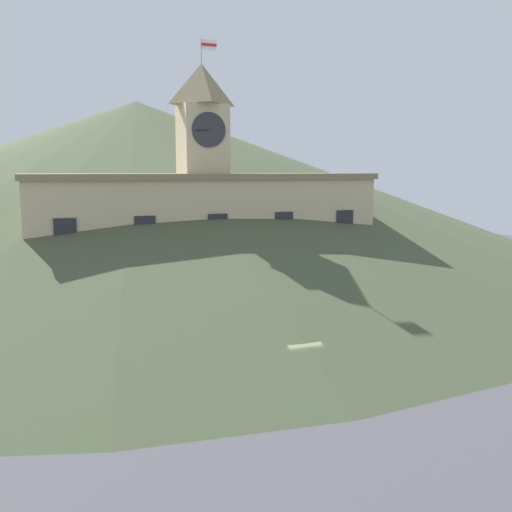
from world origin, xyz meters
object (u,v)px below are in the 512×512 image
object	(u,v)px
street_lamp_left	(162,288)
street_lamp_center	(288,278)
car_red_sedan	(319,330)
car_green_wagon	(130,345)
car_white_taxi	(385,310)
car_gray_pickup	(419,329)
pedestrian	(256,316)
car_blue_van	(204,324)

from	to	relation	value
street_lamp_left	street_lamp_center	size ratio (longest dim) A/B	0.97
car_red_sedan	street_lamp_center	bearing A→B (deg)	89.57
car_green_wagon	car_white_taxi	world-z (taller)	car_green_wagon
car_gray_pickup	pedestrian	size ratio (longest dim) A/B	3.01
car_gray_pickup	car_white_taxi	bearing A→B (deg)	79.59
street_lamp_left	car_white_taxi	bearing A→B (deg)	-12.48
street_lamp_center	car_blue_van	distance (m)	11.07
street_lamp_left	street_lamp_center	distance (m)	12.53
car_white_taxi	pedestrian	bearing A→B (deg)	1.12
street_lamp_center	car_red_sedan	bearing A→B (deg)	-96.19
street_lamp_center	car_gray_pickup	world-z (taller)	street_lamp_center
street_lamp_left	car_gray_pickup	size ratio (longest dim) A/B	0.91
car_blue_van	street_lamp_center	bearing A→B (deg)	-150.45
street_lamp_center	car_gray_pickup	distance (m)	13.84
car_gray_pickup	car_red_sedan	bearing A→B (deg)	157.85
car_blue_van	car_green_wagon	bearing A→B (deg)	29.69
car_white_taxi	car_red_sedan	world-z (taller)	car_white_taxi
car_gray_pickup	pedestrian	xyz separation A→B (m)	(-11.58, 8.29, 0.15)
street_lamp_left	pedestrian	xyz separation A→B (m)	(7.79, -3.40, -2.56)
pedestrian	car_gray_pickup	bearing A→B (deg)	-113.51
car_red_sedan	car_gray_pickup	world-z (taller)	car_gray_pickup
street_lamp_center	car_white_taxi	world-z (taller)	street_lamp_center
pedestrian	car_white_taxi	bearing A→B (deg)	-83.15
car_red_sedan	pedestrian	world-z (taller)	pedestrian
car_blue_van	pedestrian	size ratio (longest dim) A/B	3.00
car_gray_pickup	car_blue_van	xyz separation A→B (m)	(-16.71, 7.46, 0.15)
street_lamp_center	pedestrian	xyz separation A→B (m)	(-4.75, -3.40, -2.65)
pedestrian	car_blue_van	bearing A→B (deg)	111.38
street_lamp_left	car_green_wagon	size ratio (longest dim) A/B	1.03
car_blue_van	car_gray_pickup	bearing A→B (deg)	162.26
street_lamp_center	car_green_wagon	xyz separation A→B (m)	(-16.61, -7.16, -2.89)
car_white_taxi	car_blue_van	bearing A→B (deg)	5.25
car_green_wagon	car_gray_pickup	distance (m)	23.89
car_gray_pickup	pedestrian	bearing A→B (deg)	144.97
street_lamp_center	car_red_sedan	distance (m)	8.99
car_green_wagon	car_blue_van	world-z (taller)	car_blue_van
car_red_sedan	car_gray_pickup	xyz separation A→B (m)	(7.75, -3.25, 0.14)
car_red_sedan	pedestrian	size ratio (longest dim) A/B	2.58
pedestrian	street_lamp_left	bearing A→B (deg)	78.49
street_lamp_left	car_blue_van	distance (m)	5.62
car_gray_pickup	pedestrian	distance (m)	14.25
car_red_sedan	car_blue_van	world-z (taller)	car_blue_van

